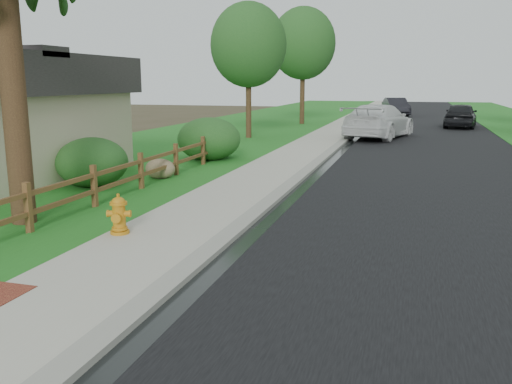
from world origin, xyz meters
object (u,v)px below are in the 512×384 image
(fire_hydrant, at_px, (119,215))
(white_suv, at_px, (379,121))
(ranch_fence, at_px, (119,176))
(dark_car_mid, at_px, (461,115))

(fire_hydrant, xyz_separation_m, white_suv, (3.70, 21.28, 0.47))
(ranch_fence, xyz_separation_m, white_suv, (5.60, 17.97, 0.32))
(ranch_fence, distance_m, dark_car_mid, 28.50)
(white_suv, bearing_deg, fire_hydrant, 93.69)
(fire_hydrant, bearing_deg, white_suv, 80.14)
(ranch_fence, distance_m, fire_hydrant, 3.82)
(ranch_fence, height_order, white_suv, white_suv)
(fire_hydrant, xyz_separation_m, dark_car_mid, (8.54, 29.83, 0.38))
(fire_hydrant, bearing_deg, ranch_fence, 119.91)
(ranch_fence, height_order, fire_hydrant, ranch_fence)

